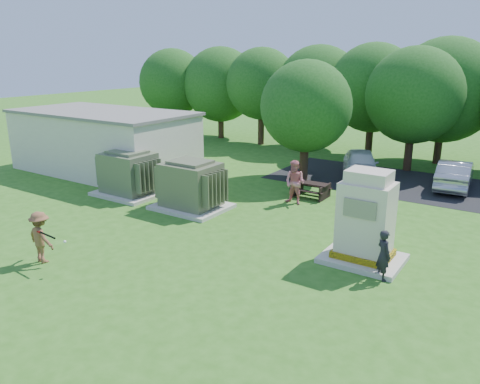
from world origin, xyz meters
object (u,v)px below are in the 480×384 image
Objects in this scene: person_by_generator at (384,255)px; transformer_right at (191,186)px; generator_cabinet at (365,223)px; person_at_picnic at (295,182)px; batter at (41,237)px; car_silver_a at (455,174)px; picnic_table at (311,188)px; car_white at (360,164)px; transformer_left at (129,174)px.

transformer_right is at bearing 27.99° from person_by_generator.
generator_cabinet is 6.10m from person_at_picnic.
batter reaches higher than car_silver_a.
person_by_generator reaches higher than car_silver_a.
transformer_right is at bearing -129.14° from picnic_table.
picnic_table is at bearing 50.86° from transformer_right.
batter is 16.42m from car_white.
generator_cabinet reaches higher than batter.
car_silver_a is at bearing 85.64° from generator_cabinet.
transformer_right is 1.98× the size of person_by_generator.
transformer_right is at bearing 0.00° from transformer_left.
transformer_right reaches higher than batter.
batter is 0.39× the size of car_white.
batter is at bearing -146.10° from generator_cabinet.
person_by_generator is 7.36m from person_at_picnic.
car_white is at bearing 85.84° from person_at_picnic.
picnic_table is 0.37× the size of car_white.
car_silver_a is (5.17, 5.20, 0.27)m from picnic_table.
transformer_right reaches higher than picnic_table.
generator_cabinet reaches higher than transformer_right.
transformer_left is at bearing 32.71° from car_silver_a.
car_white is 1.01× the size of car_silver_a.
car_silver_a is at bearing 37.52° from transformer_left.
transformer_right reaches higher than person_by_generator.
transformer_right is 1.82× the size of batter.
generator_cabinet is 10.83m from car_white.
generator_cabinet is at bearing -5.49° from transformer_left.
person_at_picnic is (-0.16, -1.32, 0.54)m from picnic_table.
car_white is (-4.63, 11.05, -0.03)m from person_by_generator.
person_at_picnic reaches higher than car_silver_a.
person_by_generator is (0.89, -0.90, -0.53)m from generator_cabinet.
transformer_left reaches higher than person_at_picnic.
batter is at bearing -94.21° from transformer_right.
generator_cabinet is at bearing -92.99° from car_white.
generator_cabinet is 1.37m from person_by_generator.
picnic_table is at bearing 40.36° from car_silver_a.
person_at_picnic is 6.11m from car_white.
transformer_right is (3.70, 0.00, 0.00)m from transformer_left.
generator_cabinet is 7.00m from picnic_table.
batter is (3.21, -6.72, -0.14)m from transformer_left.
transformer_left is 1.82× the size of batter.
transformer_left is 0.70× the size of car_white.
picnic_table is at bearing 128.86° from generator_cabinet.
picnic_table is at bearing 30.84° from transformer_left.
batter reaches higher than car_white.
batter is at bearing -129.54° from car_white.
transformer_right is 4.48m from person_at_picnic.
generator_cabinet is 10.66m from car_silver_a.
car_white is at bearing 1.02° from car_silver_a.
person_by_generator is 0.35× the size of car_white.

